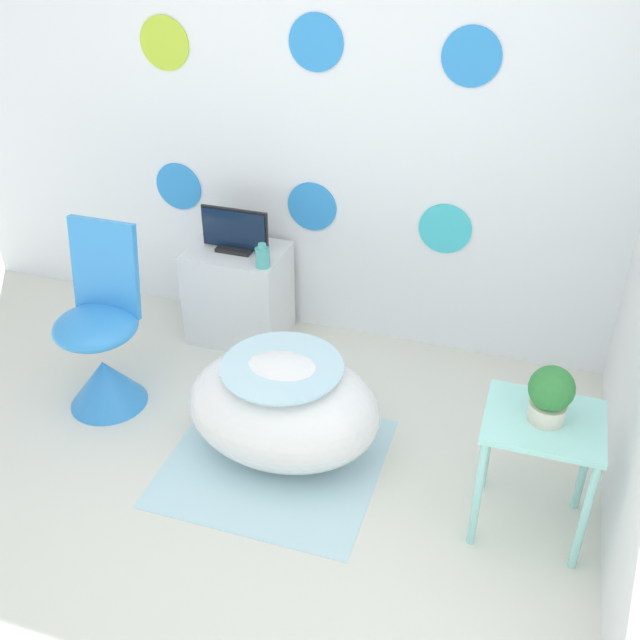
{
  "coord_description": "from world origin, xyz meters",
  "views": [
    {
      "loc": [
        1.17,
        -1.41,
        2.33
      ],
      "look_at": [
        0.39,
        0.97,
        0.74
      ],
      "focal_mm": 42.0,
      "sensor_mm": 36.0,
      "label": 1
    }
  ],
  "objects_px": {
    "tv": "(235,233)",
    "potted_plant_left": "(551,394)",
    "bathtub": "(283,407)",
    "chair": "(102,353)",
    "vase": "(263,257)"
  },
  "relations": [
    {
      "from": "tv",
      "to": "potted_plant_left",
      "type": "xyz_separation_m",
      "value": [
        1.64,
        -0.94,
        0.04
      ]
    },
    {
      "from": "bathtub",
      "to": "chair",
      "type": "distance_m",
      "value": 0.95
    },
    {
      "from": "potted_plant_left",
      "to": "tv",
      "type": "bearing_deg",
      "value": 150.1
    },
    {
      "from": "potted_plant_left",
      "to": "chair",
      "type": "bearing_deg",
      "value": 174.67
    },
    {
      "from": "bathtub",
      "to": "vase",
      "type": "height_order",
      "value": "vase"
    },
    {
      "from": "tv",
      "to": "potted_plant_left",
      "type": "distance_m",
      "value": 1.89
    },
    {
      "from": "chair",
      "to": "vase",
      "type": "xyz_separation_m",
      "value": [
        0.59,
        0.63,
        0.3
      ]
    },
    {
      "from": "bathtub",
      "to": "chair",
      "type": "height_order",
      "value": "chair"
    },
    {
      "from": "chair",
      "to": "bathtub",
      "type": "bearing_deg",
      "value": -4.35
    },
    {
      "from": "chair",
      "to": "potted_plant_left",
      "type": "height_order",
      "value": "chair"
    },
    {
      "from": "chair",
      "to": "tv",
      "type": "bearing_deg",
      "value": 63.16
    },
    {
      "from": "tv",
      "to": "bathtub",
      "type": "bearing_deg",
      "value": -55.71
    },
    {
      "from": "chair",
      "to": "vase",
      "type": "bearing_deg",
      "value": 46.95
    },
    {
      "from": "bathtub",
      "to": "tv",
      "type": "bearing_deg",
      "value": 124.29
    },
    {
      "from": "vase",
      "to": "potted_plant_left",
      "type": "distance_m",
      "value": 1.66
    }
  ]
}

